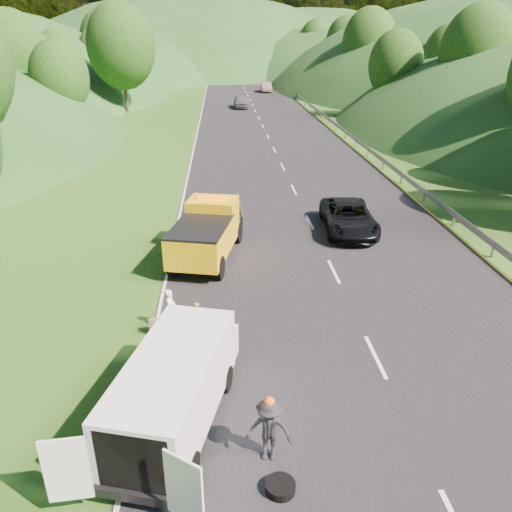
{
  "coord_description": "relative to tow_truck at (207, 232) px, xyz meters",
  "views": [
    {
      "loc": [
        -1.52,
        -14.39,
        9.01
      ],
      "look_at": [
        -0.32,
        2.94,
        1.3
      ],
      "focal_mm": 35.0,
      "sensor_mm": 36.0,
      "label": 1
    }
  ],
  "objects": [
    {
      "name": "guardrail",
      "position": [
        12.52,
        46.61,
        -1.21
      ],
      "size": [
        0.06,
        140.0,
        1.52
      ],
      "primitive_type": "cube",
      "color": "gray",
      "rests_on": "ground"
    },
    {
      "name": "tree_line_right",
      "position": [
        25.22,
        54.11,
        -1.21
      ],
      "size": [
        14.0,
        140.0,
        14.0
      ],
      "primitive_type": null,
      "color": "#2F5A1A",
      "rests_on": "ground"
    },
    {
      "name": "tow_truck",
      "position": [
        0.0,
        0.0,
        0.0
      ],
      "size": [
        3.35,
        6.09,
        2.48
      ],
      "rotation": [
        0.0,
        0.0,
        -0.23
      ],
      "color": "black",
      "rests_on": "ground"
    },
    {
      "name": "white_van",
      "position": [
        -0.57,
        -10.33,
        -0.02
      ],
      "size": [
        3.98,
        6.36,
        2.1
      ],
      "rotation": [
        0.0,
        0.0,
        -0.26
      ],
      "color": "black",
      "rests_on": "ground"
    },
    {
      "name": "child",
      "position": [
        -0.24,
        -5.92,
        -1.21
      ],
      "size": [
        0.54,
        0.47,
        0.96
      ],
      "primitive_type": "imported",
      "rotation": [
        0.0,
        0.0,
        -0.25
      ],
      "color": "#B6BB64",
      "rests_on": "ground"
    },
    {
      "name": "ground",
      "position": [
        2.22,
        -5.89,
        -1.21
      ],
      "size": [
        320.0,
        320.0,
        0.0
      ],
      "primitive_type": "plane",
      "color": "#38661E",
      "rests_on": "ground"
    },
    {
      "name": "dist_car_c",
      "position": [
        5.59,
        88.55,
        -1.21
      ],
      "size": [
        2.06,
        5.08,
        1.47
      ],
      "primitive_type": "imported",
      "color": "#AF5761",
      "rests_on": "ground"
    },
    {
      "name": "passing_suv",
      "position": [
        6.92,
        2.73,
        -1.21
      ],
      "size": [
        2.73,
        5.34,
        1.44
      ],
      "primitive_type": "imported",
      "rotation": [
        0.0,
        0.0,
        -0.07
      ],
      "color": "black",
      "rests_on": "ground"
    },
    {
      "name": "hills_backdrop",
      "position": [
        8.72,
        128.81,
        -1.21
      ],
      "size": [
        201.0,
        288.6,
        44.0
      ],
      "primitive_type": null,
      "color": "#2D5B23",
      "rests_on": "ground"
    },
    {
      "name": "dist_car_a",
      "position": [
        3.5,
        49.12,
        -1.21
      ],
      "size": [
        1.9,
        4.73,
        1.61
      ],
      "primitive_type": "imported",
      "color": "#4C4E51",
      "rests_on": "ground"
    },
    {
      "name": "worker",
      "position": [
        1.6,
        -11.63,
        -1.21
      ],
      "size": [
        1.17,
        0.82,
        1.66
      ],
      "primitive_type": "imported",
      "rotation": [
        0.0,
        0.0,
        -0.2
      ],
      "color": "black",
      "rests_on": "ground"
    },
    {
      "name": "road_surface",
      "position": [
        5.22,
        34.11,
        -1.2
      ],
      "size": [
        14.0,
        200.0,
        0.02
      ],
      "primitive_type": "cube",
      "color": "black",
      "rests_on": "ground"
    },
    {
      "name": "woman",
      "position": [
        -1.11,
        -5.85,
        -1.21
      ],
      "size": [
        0.46,
        0.58,
        1.46
      ],
      "primitive_type": "imported",
      "rotation": [
        0.0,
        0.0,
        1.44
      ],
      "color": "white",
      "rests_on": "ground"
    },
    {
      "name": "suitcase",
      "position": [
        -1.64,
        -6.09,
        -0.93
      ],
      "size": [
        0.37,
        0.23,
        0.56
      ],
      "primitive_type": "cube",
      "rotation": [
        0.0,
        0.0,
        0.11
      ],
      "color": "#605E48",
      "rests_on": "ground"
    },
    {
      "name": "dist_car_b",
      "position": [
        8.67,
        69.39,
        -1.21
      ],
      "size": [
        1.7,
        4.86,
        1.6
      ],
      "primitive_type": "imported",
      "color": "#724C53",
      "rests_on": "ground"
    },
    {
      "name": "tree_line_left",
      "position": [
        -16.78,
        54.11,
        -1.21
      ],
      "size": [
        14.0,
        140.0,
        14.0
      ],
      "primitive_type": null,
      "color": "#2F5A1A",
      "rests_on": "ground"
    },
    {
      "name": "spare_tire",
      "position": [
        1.76,
        -12.55,
        -1.21
      ],
      "size": [
        0.67,
        0.67,
        0.2
      ],
      "primitive_type": "cylinder",
      "color": "black",
      "rests_on": "ground"
    }
  ]
}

